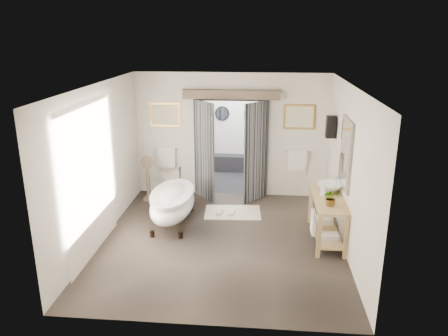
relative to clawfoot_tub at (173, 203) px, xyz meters
The scene contains 13 objects.
ground_plane 1.35m from the clawfoot_tub, 33.37° to the right, with size 5.00×5.00×0.00m, color #483E34.
room_shell 1.92m from the clawfoot_tub, 38.71° to the right, with size 4.52×5.02×2.91m.
shower_room 3.49m from the clawfoot_tub, 72.17° to the left, with size 2.22×2.01×2.51m.
back_wall_dressing 2.23m from the clawfoot_tub, 56.78° to the left, with size 3.82×0.72×2.52m.
clawfoot_tub is the anchor object (origin of this frame).
vanity 3.05m from the clawfoot_tub, ahead, with size 0.57×1.60×0.85m.
pedestal_mirror 1.47m from the clawfoot_tub, 124.31° to the left, with size 0.32×0.21×1.09m.
rug 1.42m from the clawfoot_tub, 28.41° to the left, with size 1.20×0.80×0.01m, color beige.
slippers 1.24m from the clawfoot_tub, 27.51° to the left, with size 0.41×0.30×0.05m.
basin 3.13m from the clawfoot_tub, ahead, with size 0.50×0.50×0.17m, color white.
plant 3.18m from the clawfoot_tub, 16.06° to the right, with size 0.28×0.24×0.31m, color gray.
soap_bottle_a 3.01m from the clawfoot_tub, ahead, with size 0.09×0.10×0.21m, color gray.
soap_bottle_b 3.02m from the clawfoot_tub, ahead, with size 0.13×0.13×0.17m, color gray.
Camera 1 is at (0.72, -7.43, 3.80)m, focal length 35.00 mm.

